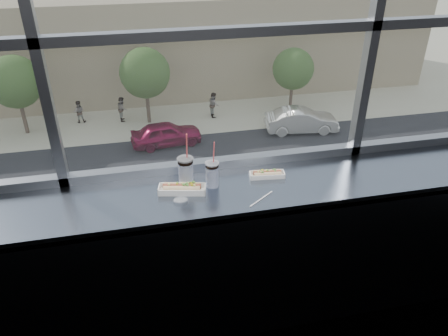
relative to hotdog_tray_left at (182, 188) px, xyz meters
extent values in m
plane|color=black|center=(0.28, 0.26, -0.58)|extent=(6.00, 0.00, 6.00)
cube|color=slate|center=(0.28, -0.01, -0.06)|extent=(6.00, 0.55, 0.06)
cube|color=slate|center=(0.28, -0.27, -0.58)|extent=(6.00, 0.04, 1.04)
cube|color=white|center=(0.00, 0.00, -0.03)|extent=(0.31, 0.16, 0.01)
cube|color=white|center=(0.00, 0.00, -0.01)|extent=(0.31, 0.16, 0.04)
cylinder|color=#D2B384|center=(0.00, 0.00, 0.00)|extent=(0.23, 0.10, 0.05)
cylinder|color=brown|center=(0.00, 0.00, 0.02)|extent=(0.24, 0.08, 0.03)
cube|color=white|center=(0.57, 0.06, -0.03)|extent=(0.24, 0.10, 0.01)
cube|color=white|center=(0.57, 0.06, -0.01)|extent=(0.24, 0.10, 0.03)
cylinder|color=#D2B384|center=(0.57, 0.06, 0.00)|extent=(0.18, 0.06, 0.04)
cylinder|color=brown|center=(0.57, 0.06, 0.01)|extent=(0.19, 0.05, 0.03)
cylinder|color=white|center=(0.04, 0.07, 0.06)|extent=(0.09, 0.09, 0.19)
cylinder|color=black|center=(0.04, 0.07, 0.15)|extent=(0.10, 0.10, 0.02)
cylinder|color=silver|center=(0.04, 0.07, 0.16)|extent=(0.10, 0.10, 0.01)
cylinder|color=#F34E50|center=(0.05, 0.07, 0.25)|extent=(0.01, 0.05, 0.20)
cylinder|color=white|center=(0.20, 0.03, 0.05)|extent=(0.08, 0.08, 0.16)
cylinder|color=black|center=(0.20, 0.03, 0.12)|extent=(0.08, 0.08, 0.02)
cylinder|color=silver|center=(0.20, 0.03, 0.14)|extent=(0.09, 0.09, 0.01)
cylinder|color=#F34E50|center=(0.21, 0.03, 0.21)|extent=(0.01, 0.04, 0.17)
cylinder|color=white|center=(0.46, -0.18, -0.03)|extent=(0.18, 0.13, 0.01)
ellipsoid|color=silver|center=(-0.02, -0.10, -0.02)|extent=(0.09, 0.07, 0.02)
plane|color=#B8B293|center=(0.28, 43.76, -12.13)|extent=(120.00, 120.00, 0.00)
cube|color=black|center=(0.28, 20.26, -12.10)|extent=(80.00, 10.00, 0.06)
cube|color=#B8B293|center=(0.28, 28.26, -12.11)|extent=(80.00, 6.00, 0.04)
cube|color=gray|center=(0.28, 38.26, -8.13)|extent=(50.00, 14.00, 8.00)
imported|color=maroon|center=(1.63, 24.26, -11.01)|extent=(3.36, 6.64, 2.13)
imported|color=maroon|center=(-1.55, 16.26, -10.93)|extent=(3.06, 6.92, 2.28)
imported|color=#5072B4|center=(12.98, 16.26, -10.95)|extent=(3.65, 7.04, 2.24)
imported|color=#B4B4B4|center=(6.07, 16.26, -11.09)|extent=(2.76, 6.02, 1.97)
imported|color=silver|center=(11.21, 24.26, -10.95)|extent=(3.66, 7.04, 2.25)
imported|color=#66605B|center=(5.66, 28.29, -10.95)|extent=(0.76, 1.01, 2.28)
imported|color=#66605B|center=(-1.15, 29.01, -10.98)|extent=(0.74, 0.98, 2.21)
imported|color=#66605B|center=(-4.33, 29.32, -11.07)|extent=(0.90, 0.68, 2.03)
cylinder|color=#47382B|center=(-7.91, 28.26, -10.78)|extent=(0.27, 0.27, 2.69)
sphere|color=#3B5C25|center=(-7.91, 28.26, -8.32)|extent=(3.59, 3.59, 3.59)
cylinder|color=#47382B|center=(0.72, 28.26, -10.78)|extent=(0.27, 0.27, 2.70)
sphere|color=#3B5C25|center=(0.72, 28.26, -8.31)|extent=(3.59, 3.59, 3.59)
cylinder|color=#47382B|center=(11.84, 28.26, -10.94)|extent=(0.24, 0.24, 2.37)
sphere|color=#3B5C25|center=(11.84, 28.26, -8.77)|extent=(3.17, 3.17, 3.17)
camera|label=1|loc=(-0.23, -2.26, 1.47)|focal=35.00mm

